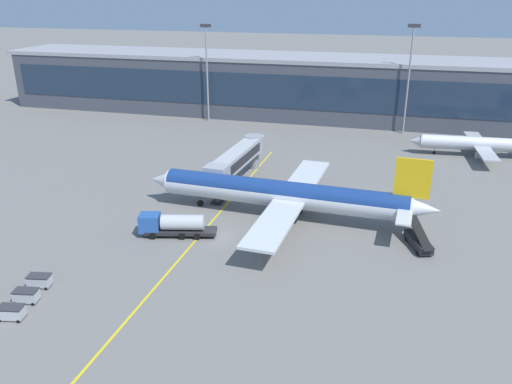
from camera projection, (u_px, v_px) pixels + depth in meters
The scene contains 13 objects.
ground_plane at pixel (218, 237), 73.02m from camera, with size 700.00×700.00×0.00m, color slate.
apron_lead_in_line at pixel (205, 229), 75.46m from camera, with size 0.30×80.00×0.01m, color yellow.
terminal_building at pixel (303, 86), 139.61m from camera, with size 170.15×20.98×16.13m.
main_airliner at pixel (284, 194), 78.06m from camera, with size 45.23×36.00×11.25m.
jet_bridge at pixel (238, 157), 91.67m from camera, with size 5.01×22.38×6.51m.
fuel_tanker at pixel (173, 224), 72.84m from camera, with size 11.08×5.01×3.25m.
belt_loader at pixel (418, 241), 69.76m from camera, with size 3.90×6.92×3.49m.
baggage_cart_0 at pixel (11, 312), 54.77m from camera, with size 2.89×2.04×1.48m.
baggage_cart_1 at pixel (26, 295), 57.74m from camera, with size 2.89×2.04×1.48m.
baggage_cart_2 at pixel (40, 280), 60.71m from camera, with size 2.89×2.04×1.48m.
commuter_jet_far at pixel (477, 144), 107.08m from camera, with size 27.31×21.56×7.98m.
apron_light_mast_1 at pixel (409, 72), 119.93m from camera, with size 2.80×0.50×25.38m.
apron_light_mast_2 at pixel (207, 66), 132.20m from camera, with size 2.80×0.50×24.57m.
Camera 1 is at (22.26, -61.88, 32.82)m, focal length 36.20 mm.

